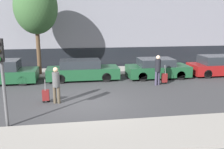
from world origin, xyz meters
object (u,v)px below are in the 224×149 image
object	(u,v)px
traffic_light	(1,65)
trolley_left	(46,95)
trolley_right	(164,78)
parked_car_3	(218,66)
parked_car_1	(82,70)
pedestrian_left	(56,83)
bare_tree_near_crossing	(36,8)
pedestrian_right	(158,68)
parked_car_0	(3,73)
parked_car_2	(157,69)

from	to	relation	value
traffic_light	trolley_left	bearing A→B (deg)	67.11
trolley_right	parked_car_3	bearing A→B (deg)	20.92
parked_car_1	pedestrian_left	xyz separation A→B (m)	(-1.41, -4.51, 0.36)
pedestrian_left	bare_tree_near_crossing	bearing A→B (deg)	121.48
parked_car_3	trolley_left	xyz separation A→B (m)	(-11.54, -4.25, -0.29)
trolley_left	pedestrian_right	bearing A→B (deg)	19.67
parked_car_1	trolley_right	bearing A→B (deg)	-20.71
pedestrian_left	parked_car_3	bearing A→B (deg)	39.75
pedestrian_left	parked_car_0	bearing A→B (deg)	146.30
parked_car_0	parked_car_3	xyz separation A→B (m)	(14.53, -0.02, -0.02)
parked_car_1	traffic_light	distance (m)	7.91
parked_car_3	pedestrian_right	xyz separation A→B (m)	(-5.16, -1.97, 0.39)
parked_car_0	parked_car_1	size ratio (longest dim) A/B	0.87
parked_car_2	parked_car_3	distance (m)	4.53
traffic_light	bare_tree_near_crossing	size ratio (longest dim) A/B	0.52
bare_tree_near_crossing	parked_car_1	bearing A→B (deg)	-31.50
parked_car_0	parked_car_2	bearing A→B (deg)	-0.51
pedestrian_right	bare_tree_near_crossing	distance (m)	9.08
traffic_light	bare_tree_near_crossing	world-z (taller)	bare_tree_near_crossing
trolley_right	parked_car_0	bearing A→B (deg)	169.69
parked_car_0	traffic_light	distance (m)	7.43
parked_car_1	trolley_left	size ratio (longest dim) A/B	4.00
parked_car_3	pedestrian_left	distance (m)	11.87
trolley_right	bare_tree_near_crossing	bearing A→B (deg)	155.04
trolley_left	pedestrian_right	xyz separation A→B (m)	(6.37, 2.28, 0.68)
pedestrian_right	parked_car_3	bearing A→B (deg)	-179.60
trolley_left	trolley_right	world-z (taller)	trolley_right
trolley_left	bare_tree_near_crossing	distance (m)	7.57
traffic_light	parked_car_1	bearing A→B (deg)	66.39
pedestrian_right	parked_car_1	bearing A→B (deg)	-45.42
parked_car_1	traffic_light	xyz separation A→B (m)	(-3.09, -7.07, 1.72)
parked_car_0	bare_tree_near_crossing	size ratio (longest dim) A/B	0.64
pedestrian_left	bare_tree_near_crossing	world-z (taller)	bare_tree_near_crossing
pedestrian_left	trolley_left	world-z (taller)	pedestrian_left
parked_car_2	trolley_left	bearing A→B (deg)	-149.21
parked_car_3	bare_tree_near_crossing	xyz separation A→B (m)	(-12.54, 1.89, 4.02)
parked_car_0	traffic_light	size ratio (longest dim) A/B	1.23
pedestrian_left	trolley_left	size ratio (longest dim) A/B	1.50
parked_car_3	trolley_left	distance (m)	12.30
parked_car_0	pedestrian_left	bearing A→B (deg)	-51.60
parked_car_2	pedestrian_right	world-z (taller)	pedestrian_right
bare_tree_near_crossing	pedestrian_left	bearing A→B (deg)	-76.42
trolley_left	parked_car_3	bearing A→B (deg)	20.21
trolley_left	parked_car_0	bearing A→B (deg)	125.04
pedestrian_left	pedestrian_right	distance (m)	6.34
pedestrian_right	bare_tree_near_crossing	bearing A→B (deg)	-48.13
parked_car_0	pedestrian_left	size ratio (longest dim) A/B	2.32
parked_car_3	pedestrian_right	world-z (taller)	pedestrian_right
parked_car_0	pedestrian_right	bearing A→B (deg)	-11.99
parked_car_2	trolley_right	bearing A→B (deg)	-94.10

